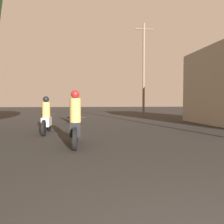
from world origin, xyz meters
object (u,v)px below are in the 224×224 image
motorcycle_white (46,119)px  utility_pole_far (144,68)px  motorcycle_black (75,124)px  motorcycle_yellow (75,113)px

motorcycle_white → utility_pole_far: size_ratio=0.25×
motorcycle_white → utility_pole_far: bearing=52.4°
motorcycle_black → motorcycle_white: 2.99m
motorcycle_black → motorcycle_yellow: 6.54m
motorcycle_white → utility_pole_far: (6.84, 9.50, 3.63)m
motorcycle_white → utility_pole_far: 12.25m
motorcycle_yellow → utility_pole_far: 8.90m
motorcycle_yellow → utility_pole_far: size_ratio=0.25×
motorcycle_white → motorcycle_yellow: 3.95m
motorcycle_black → utility_pole_far: (5.60, 12.22, 3.59)m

